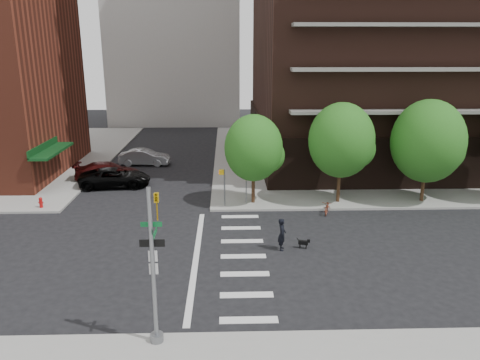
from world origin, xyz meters
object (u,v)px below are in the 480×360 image
Objects in this scene: parked_car_silver at (145,157)px; dog_walker at (282,234)px; traffic_signal at (154,279)px; parked_car_black at (115,178)px; fire_hydrant at (41,202)px; parked_car_maroon at (108,172)px; scooter at (327,207)px.

dog_walker is (10.63, -19.21, 0.14)m from parked_car_silver.
traffic_signal is 10.18m from dog_walker.
traffic_signal is at bearing -168.17° from parked_car_black.
parked_car_black is 16.99m from dog_walker.
fire_hydrant is 17.12m from dog_walker.
parked_car_maroon is 2.95× the size of dog_walker.
fire_hydrant is 0.13× the size of parked_car_black.
parked_car_black is at bearing -154.90° from parked_car_maroon.
dog_walker reaches higher than parked_car_silver.
traffic_signal is 1.10× the size of parked_car_black.
traffic_signal is 3.54× the size of scooter.
scooter is 6.79m from dog_walker.
fire_hydrant is at bearing 154.85° from parked_car_maroon.
traffic_signal reaches higher than scooter.
dog_walker is at bearing -24.06° from fire_hydrant.
dog_walker is at bearing -140.97° from parked_car_black.
dog_walker reaches higher than fire_hydrant.
scooter is (15.49, -6.54, -0.32)m from parked_car_black.
parked_car_black is (3.83, 5.24, 0.21)m from fire_hydrant.
traffic_signal is 16.95m from scooter.
parked_car_black is (-6.20, 20.54, -1.94)m from traffic_signal.
parked_car_black is at bearing 174.91° from scooter.
fire_hydrant is 0.14× the size of parked_car_maroon.
parked_car_black is 7.09m from parked_car_silver.
parked_car_black is 1.18× the size of parked_car_silver.
traffic_signal is at bearing -105.78° from scooter.
parked_car_black is 2.05m from parked_car_maroon.
traffic_signal is 21.54m from parked_car_black.
traffic_signal reaches higher than parked_car_black.
parked_car_silver is at bearing 154.43° from scooter.
traffic_signal is at bearing -166.91° from parked_car_silver.
scooter is (19.32, -1.30, -0.11)m from fire_hydrant.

